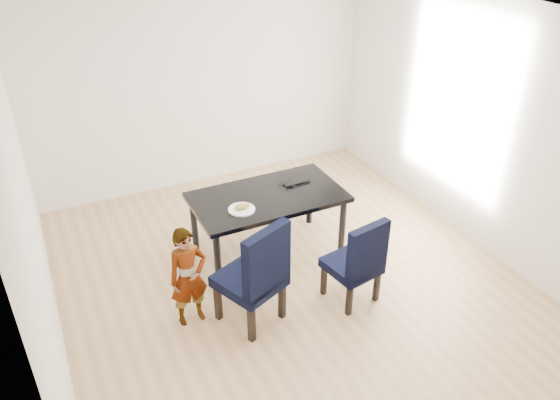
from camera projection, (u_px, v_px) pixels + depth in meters
name	position (u px, v px, depth m)	size (l,w,h in m)	color
floor	(288.00, 278.00, 5.75)	(4.50, 5.00, 0.01)	tan
ceiling	(291.00, 13.00, 4.38)	(4.50, 5.00, 0.01)	white
wall_back	(202.00, 85.00, 7.01)	(4.50, 0.01, 2.70)	white
wall_front	(486.00, 340.00, 3.13)	(4.50, 0.01, 2.70)	white
wall_left	(29.00, 221.00, 4.22)	(0.01, 5.00, 2.70)	silver
wall_right	(475.00, 123.00, 5.92)	(0.01, 5.00, 2.70)	white
dining_table	(268.00, 225.00, 5.95)	(1.60, 0.90, 0.75)	black
chair_left	(249.00, 272.00, 4.96)	(0.52, 0.55, 1.09)	black
chair_right	(352.00, 258.00, 5.26)	(0.45, 0.47, 0.95)	black
child	(188.00, 277.00, 4.97)	(0.37, 0.24, 1.01)	#FF4D15
plate	(242.00, 209.00, 5.50)	(0.27, 0.27, 0.02)	white
sandwich	(242.00, 206.00, 5.47)	(0.17, 0.08, 0.07)	olive
laptop	(294.00, 180.00, 6.02)	(0.30, 0.19, 0.02)	black
cable_tangle	(291.00, 188.00, 5.89)	(0.13, 0.13, 0.01)	black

